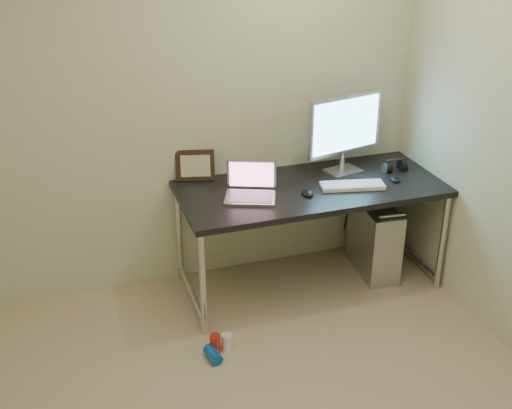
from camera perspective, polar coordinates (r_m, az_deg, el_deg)
The scene contains 16 objects.
wall_back at distance 4.18m, azimuth -8.16°, elevation 8.41°, with size 3.50×0.02×2.50m, color beige.
desk at distance 4.28m, azimuth 4.89°, elevation 0.77°, with size 1.75×0.77×0.75m.
tower_computer at distance 4.68m, azimuth 10.44°, elevation -2.97°, with size 0.26×0.52×0.56m.
cable_a at distance 4.85m, azimuth 8.27°, elevation 0.09°, with size 0.01×0.01×0.70m, color black.
cable_b at distance 4.88m, azimuth 9.31°, elevation -0.08°, with size 0.01×0.01×0.72m, color black.
can_red at distance 3.93m, azimuth -3.65°, elevation -12.26°, with size 0.07×0.07×0.12m, color red.
can_white at distance 3.95m, azimuth -2.63°, elevation -12.12°, with size 0.06×0.06×0.11m, color white.
can_blue at distance 3.89m, azimuth -3.84°, elevation -13.17°, with size 0.07×0.07×0.13m, color #0E52B8.
laptop at distance 4.07m, azimuth -0.46°, elevation 1.42°, with size 0.39×0.36×0.22m.
monitor at distance 4.38m, azimuth 7.92°, elevation 6.76°, with size 0.58×0.22×0.55m.
keyboard at distance 4.25m, azimuth 8.56°, elevation 1.68°, with size 0.42×0.14×0.03m, color white.
mouse_right at distance 4.40m, azimuth 12.24°, elevation 2.29°, with size 0.06×0.10×0.03m, color black.
mouse_left at distance 4.11m, azimuth 4.60°, elevation 1.13°, with size 0.07×0.12×0.04m, color black.
headphones at distance 4.57m, azimuth 12.23°, elevation 3.32°, with size 0.16×0.10×0.11m.
picture_frame at distance 4.31m, azimuth -5.44°, elevation 3.49°, with size 0.26×0.03×0.21m, color black.
webcam at distance 4.34m, azimuth -1.72°, elevation 3.54°, with size 0.04×0.03×0.12m.
Camera 1 is at (-0.69, -2.18, 2.48)m, focal length 45.00 mm.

